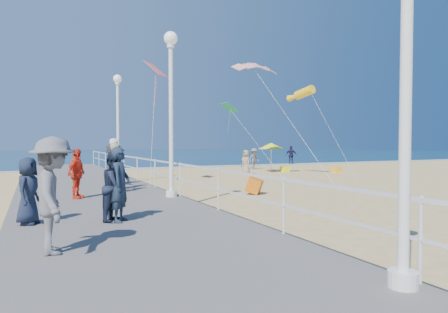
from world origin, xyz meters
name	(u,v)px	position (x,y,z in m)	size (l,w,h in m)	color
ground	(305,199)	(0.00, 0.00, 0.00)	(160.00, 160.00, 0.00)	#DCBA73
ocean	(90,154)	(0.00, 65.00, 0.01)	(160.00, 90.00, 0.05)	#0C2D49
surf_line	(157,168)	(0.00, 20.50, 0.03)	(160.00, 1.20, 0.04)	silver
boardwalk	(103,207)	(-7.50, 0.00, 0.20)	(5.00, 44.00, 0.40)	slate
railing	(180,170)	(-5.05, 0.00, 1.25)	(0.05, 42.00, 0.55)	white
lamp_post_near	(407,16)	(-5.35, -9.00, 3.66)	(0.44, 0.44, 5.32)	white
lamp_post_mid	(171,96)	(-5.35, 0.00, 3.66)	(0.44, 0.44, 5.32)	white
lamp_post_far	(118,114)	(-5.35, 9.00, 3.66)	(0.44, 0.44, 5.32)	white
woman_holding_toddler	(115,164)	(-6.62, 2.82, 1.36)	(0.70, 0.46, 1.92)	silver
toddler_held	(119,156)	(-6.47, 2.97, 1.65)	(0.39, 0.30, 0.80)	teal
spectator_0	(120,185)	(-7.65, -3.45, 1.23)	(0.60, 0.40, 1.65)	#1A2739
spectator_2	(53,195)	(-9.10, -5.56, 1.33)	(1.20, 0.69, 1.85)	slate
spectator_3	(76,174)	(-8.17, 0.85, 1.19)	(0.92, 0.38, 1.57)	red
spectator_4	(28,191)	(-9.50, -2.89, 1.12)	(0.71, 0.46, 1.44)	#172034
spectator_5	(112,164)	(-6.45, 4.46, 1.27)	(1.61, 0.51, 1.73)	#4F4F54
spectator_6	(116,168)	(-6.77, 1.92, 1.27)	(0.64, 0.42, 1.75)	#939066
spectator_7	(115,187)	(-7.73, -3.27, 1.17)	(0.75, 0.58, 1.54)	#161E32
beach_walker_a	(254,159)	(6.66, 15.53, 0.85)	(1.10, 0.63, 1.70)	slate
beach_walker_b	(291,155)	(13.74, 20.49, 0.91)	(1.07, 0.45, 1.83)	#1D1938
beach_walker_c	(246,162)	(3.52, 11.18, 0.83)	(0.81, 0.53, 1.66)	gray
box_kite	(254,187)	(-1.12, 1.97, 0.30)	(0.55, 0.55, 0.60)	#C2330B
beach_umbrella	(271,146)	(6.52, 12.78, 1.91)	(1.90, 1.90, 2.14)	white
beach_chair_left	(285,169)	(7.30, 12.11, 0.20)	(0.55, 0.55, 0.40)	#FFFD1A
beach_chair_right	(337,170)	(10.09, 9.74, 0.20)	(0.55, 0.55, 0.40)	yellow
kite_parafoil	(255,65)	(2.79, 8.73, 6.84)	(2.82, 0.90, 0.30)	red
kite_windsock	(305,93)	(6.25, 8.42, 5.35)	(0.56, 0.56, 2.27)	yellow
kite_diamond_pink	(156,69)	(-3.74, 7.41, 5.86)	(1.15, 1.15, 0.02)	#E6545E
kite_diamond_green	(229,108)	(3.85, 14.43, 4.77)	(1.17, 1.17, 0.02)	#229F64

